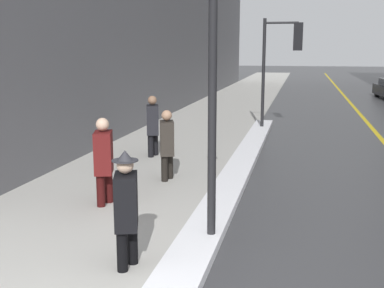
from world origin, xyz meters
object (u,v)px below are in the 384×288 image
(pedestrian_with_shoulder_bag, at_px, (153,123))
(pedestrian_in_fedora, at_px, (126,205))
(traffic_light_near, at_px, (285,50))
(lamp_post, at_px, (213,61))
(pedestrian_in_glasses, at_px, (104,157))
(pedestrian_nearside, at_px, (167,142))

(pedestrian_with_shoulder_bag, bearing_deg, pedestrian_in_fedora, -3.12)
(traffic_light_near, distance_m, pedestrian_in_fedora, 11.40)
(lamp_post, height_order, traffic_light_near, lamp_post)
(pedestrian_in_glasses, bearing_deg, pedestrian_with_shoulder_bag, 167.38)
(lamp_post, xyz_separation_m, pedestrian_in_fedora, (-0.89, -1.04, -1.76))
(pedestrian_nearside, bearing_deg, lamp_post, 8.53)
(lamp_post, xyz_separation_m, pedestrian_nearside, (-1.55, 3.12, -1.76))
(pedestrian_in_fedora, xyz_separation_m, pedestrian_with_shoulder_bag, (-1.66, 6.34, 0.04))
(lamp_post, height_order, pedestrian_with_shoulder_bag, lamp_post)
(traffic_light_near, xyz_separation_m, pedestrian_in_fedora, (-1.44, -11.15, -1.88))
(lamp_post, bearing_deg, pedestrian_nearside, 116.32)
(lamp_post, relative_size, traffic_light_near, 1.13)
(lamp_post, height_order, pedestrian_nearside, lamp_post)
(lamp_post, height_order, pedestrian_in_fedora, lamp_post)
(lamp_post, relative_size, pedestrian_nearside, 2.83)
(pedestrian_in_fedora, bearing_deg, pedestrian_in_glasses, -168.67)
(pedestrian_in_glasses, bearing_deg, lamp_post, 41.67)
(pedestrian_in_fedora, xyz_separation_m, pedestrian_nearside, (-0.66, 4.16, -0.00))
(pedestrian_in_fedora, bearing_deg, pedestrian_with_shoulder_bag, 176.88)
(pedestrian_nearside, bearing_deg, pedestrian_in_fedora, -8.83)
(lamp_post, bearing_deg, pedestrian_with_shoulder_bag, 115.66)
(pedestrian_in_fedora, xyz_separation_m, pedestrian_in_glasses, (-1.30, 2.33, 0.03))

